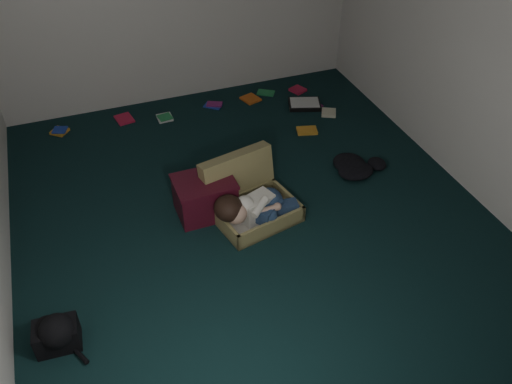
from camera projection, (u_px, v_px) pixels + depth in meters
floor at (250, 213)px, 4.79m from camera, size 4.50×4.50×0.00m
wall_front at (426, 309)px, 2.34m from camera, size 4.50×0.00×4.50m
wall_right at (474, 40)px, 4.51m from camera, size 0.00×4.50×4.50m
suitcase at (249, 198)px, 4.72m from camera, size 0.81×0.79×0.50m
person at (255, 207)px, 4.56m from camera, size 0.76×0.37×0.31m
maroon_bin at (205, 196)px, 4.69m from camera, size 0.52×0.41×0.35m
backpack at (57, 335)px, 3.66m from camera, size 0.39×0.32×0.22m
clothing_pile at (363, 162)px, 5.28m from camera, size 0.40×0.33×0.13m
paper_tray at (305, 104)px, 6.22m from camera, size 0.43×0.37×0.05m
book_scatter at (234, 110)px, 6.14m from camera, size 3.05×1.16×0.02m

